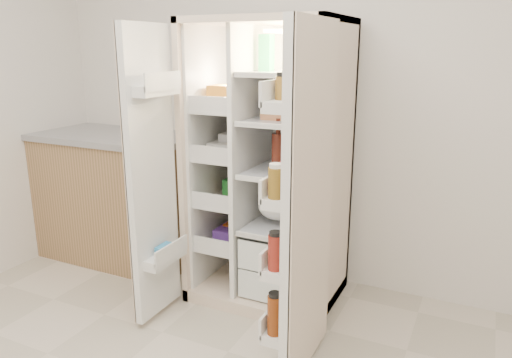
% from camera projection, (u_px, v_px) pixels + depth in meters
% --- Properties ---
extents(wall_back, '(4.00, 0.02, 2.70)m').
position_uv_depth(wall_back, '(304.00, 90.00, 3.29)').
color(wall_back, silver).
rests_on(wall_back, floor).
extents(refrigerator, '(0.92, 0.70, 1.80)m').
position_uv_depth(refrigerator, '(274.00, 187.00, 3.18)').
color(refrigerator, beige).
rests_on(refrigerator, floor).
extents(freezer_door, '(0.15, 0.40, 1.72)m').
position_uv_depth(freezer_door, '(152.00, 178.00, 2.83)').
color(freezer_door, white).
rests_on(freezer_door, floor).
extents(fridge_door, '(0.17, 0.58, 1.72)m').
position_uv_depth(fridge_door, '(305.00, 208.00, 2.34)').
color(fridge_door, white).
rests_on(fridge_door, floor).
extents(kitchen_counter, '(1.37, 0.73, 1.00)m').
position_uv_depth(kitchen_counter, '(117.00, 195.00, 3.84)').
color(kitchen_counter, '#A17950').
rests_on(kitchen_counter, floor).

